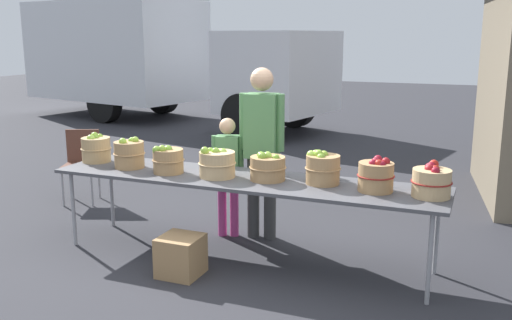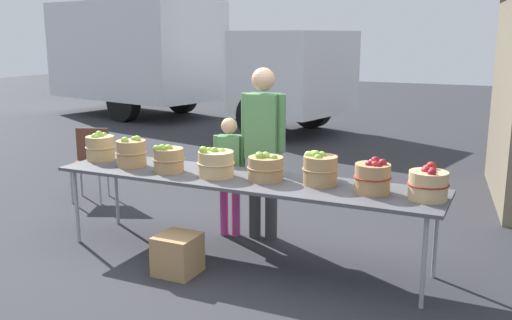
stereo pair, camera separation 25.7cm
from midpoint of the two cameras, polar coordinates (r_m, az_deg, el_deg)
ground_plane at (r=5.22m, az=0.02°, el=-9.80°), size 40.00×40.00×0.00m
market_table at (r=4.99m, az=0.02°, el=-2.16°), size 3.50×0.76×0.75m
apple_basket_green_0 at (r=5.85m, az=-14.13°, el=1.25°), size 0.30×0.30×0.29m
apple_basket_green_1 at (r=5.50m, az=-11.09°, el=0.74°), size 0.30×0.30×0.30m
apple_basket_green_2 at (r=5.22m, az=-7.40°, el=0.08°), size 0.29×0.29×0.27m
apple_basket_green_3 at (r=5.01m, az=-2.59°, el=-0.32°), size 0.33×0.33×0.28m
apple_basket_green_4 at (r=4.89m, az=2.47°, el=-0.76°), size 0.32×0.32×0.25m
apple_basket_green_5 at (r=4.78m, az=7.95°, el=-0.88°), size 0.30×0.30×0.30m
apple_basket_red_0 at (r=4.61m, az=13.18°, el=-1.65°), size 0.30×0.30×0.28m
apple_basket_red_1 at (r=4.55m, az=18.44°, el=-2.27°), size 0.31×0.31×0.27m
vendor_adult at (r=5.47m, az=2.07°, el=2.01°), size 0.44×0.25×1.68m
child_customer at (r=5.59m, az=-1.35°, el=-0.74°), size 0.30×0.22×1.19m
box_truck at (r=13.73m, az=-8.39°, el=10.28°), size 7.98×3.76×2.75m
folding_chair at (r=7.18m, az=-15.25°, el=0.20°), size 0.53×0.53×0.86m
produce_crate at (r=4.88m, az=-6.35°, el=-9.38°), size 0.34×0.34×0.34m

